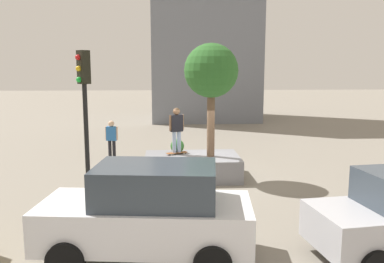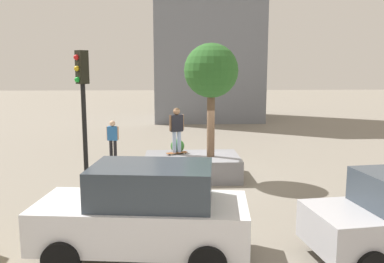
{
  "view_description": "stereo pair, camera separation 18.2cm",
  "coord_description": "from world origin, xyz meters",
  "px_view_note": "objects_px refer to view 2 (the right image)",
  "views": [
    {
      "loc": [
        1.27,
        14.12,
        3.99
      ],
      "look_at": [
        0.4,
        -0.22,
        1.72
      ],
      "focal_mm": 37.52,
      "sensor_mm": 36.0,
      "label": 1
    },
    {
      "loc": [
        1.09,
        14.12,
        3.99
      ],
      "look_at": [
        0.4,
        -0.22,
        1.72
      ],
      "focal_mm": 37.52,
      "sensor_mm": 36.0,
      "label": 2
    }
  ],
  "objects_px": {
    "plaza_tree": "(211,72)",
    "police_car": "(145,212)",
    "passerby_with_bag": "(113,136)",
    "traffic_light_corner": "(83,106)",
    "skateboard": "(177,153)",
    "skateboarder": "(177,127)",
    "planter_ledge": "(192,167)"
  },
  "relations": [
    {
      "from": "plaza_tree",
      "to": "skateboard",
      "type": "bearing_deg",
      "value": -17.49
    },
    {
      "from": "skateboard",
      "to": "police_car",
      "type": "distance_m",
      "value": 6.64
    },
    {
      "from": "skateboarder",
      "to": "traffic_light_corner",
      "type": "distance_m",
      "value": 4.95
    },
    {
      "from": "skateboarder",
      "to": "police_car",
      "type": "height_order",
      "value": "skateboarder"
    },
    {
      "from": "skateboarder",
      "to": "plaza_tree",
      "type": "bearing_deg",
      "value": 162.51
    },
    {
      "from": "plaza_tree",
      "to": "police_car",
      "type": "xyz_separation_m",
      "value": [
        1.96,
        6.21,
        -2.83
      ]
    },
    {
      "from": "skateboard",
      "to": "passerby_with_bag",
      "type": "relative_size",
      "value": 0.48
    },
    {
      "from": "plaza_tree",
      "to": "skateboarder",
      "type": "xyz_separation_m",
      "value": [
        1.23,
        -0.39,
        -2.01
      ]
    },
    {
      "from": "planter_ledge",
      "to": "plaza_tree",
      "type": "height_order",
      "value": "plaza_tree"
    },
    {
      "from": "plaza_tree",
      "to": "police_car",
      "type": "relative_size",
      "value": 0.89
    },
    {
      "from": "plaza_tree",
      "to": "skateboard",
      "type": "distance_m",
      "value": 3.25
    },
    {
      "from": "planter_ledge",
      "to": "skateboarder",
      "type": "height_order",
      "value": "skateboarder"
    },
    {
      "from": "police_car",
      "to": "traffic_light_corner",
      "type": "distance_m",
      "value": 3.62
    },
    {
      "from": "planter_ledge",
      "to": "traffic_light_corner",
      "type": "bearing_deg",
      "value": 51.94
    },
    {
      "from": "skateboarder",
      "to": "passerby_with_bag",
      "type": "height_order",
      "value": "skateboarder"
    },
    {
      "from": "skateboard",
      "to": "police_car",
      "type": "xyz_separation_m",
      "value": [
        0.73,
        6.6,
        0.16
      ]
    },
    {
      "from": "skateboard",
      "to": "police_car",
      "type": "height_order",
      "value": "police_car"
    },
    {
      "from": "traffic_light_corner",
      "to": "skateboard",
      "type": "bearing_deg",
      "value": -120.81
    },
    {
      "from": "plaza_tree",
      "to": "passerby_with_bag",
      "type": "relative_size",
      "value": 2.39
    },
    {
      "from": "police_car",
      "to": "passerby_with_bag",
      "type": "xyz_separation_m",
      "value": [
        2.1,
        -9.75,
        -0.05
      ]
    },
    {
      "from": "police_car",
      "to": "traffic_light_corner",
      "type": "xyz_separation_m",
      "value": [
        1.73,
        -2.47,
        2.0
      ]
    },
    {
      "from": "police_car",
      "to": "traffic_light_corner",
      "type": "bearing_deg",
      "value": -55.01
    },
    {
      "from": "traffic_light_corner",
      "to": "passerby_with_bag",
      "type": "distance_m",
      "value": 7.58
    },
    {
      "from": "skateboard",
      "to": "passerby_with_bag",
      "type": "distance_m",
      "value": 4.24
    },
    {
      "from": "plaza_tree",
      "to": "passerby_with_bag",
      "type": "distance_m",
      "value": 6.11
    },
    {
      "from": "planter_ledge",
      "to": "skateboard",
      "type": "height_order",
      "value": "skateboard"
    },
    {
      "from": "traffic_light_corner",
      "to": "plaza_tree",
      "type": "bearing_deg",
      "value": -134.59
    },
    {
      "from": "skateboard",
      "to": "plaza_tree",
      "type": "bearing_deg",
      "value": 162.51
    },
    {
      "from": "passerby_with_bag",
      "to": "traffic_light_corner",
      "type": "bearing_deg",
      "value": 92.89
    },
    {
      "from": "skateboard",
      "to": "police_car",
      "type": "bearing_deg",
      "value": 83.66
    },
    {
      "from": "skateboard",
      "to": "passerby_with_bag",
      "type": "xyz_separation_m",
      "value": [
        2.83,
        -3.16,
        0.1
      ]
    },
    {
      "from": "plaza_tree",
      "to": "skateboarder",
      "type": "distance_m",
      "value": 2.38
    }
  ]
}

